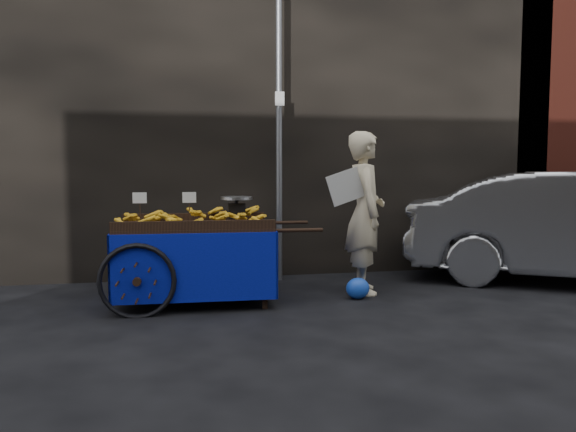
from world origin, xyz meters
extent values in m
plane|color=black|center=(0.00, 0.00, 0.00)|extent=(80.00, 80.00, 0.00)
cube|color=black|center=(-1.00, 2.60, 2.50)|extent=(11.00, 2.00, 5.00)
cube|color=#591E14|center=(5.50, 2.60, 2.50)|extent=(3.00, 2.00, 5.00)
cylinder|color=slate|center=(0.30, 1.30, 2.00)|extent=(0.08, 0.08, 4.00)
cube|color=white|center=(0.30, 1.25, 2.40)|extent=(0.12, 0.02, 0.18)
cube|color=black|center=(-0.85, 0.26, 0.84)|extent=(1.71, 1.11, 0.06)
cube|color=black|center=(-0.83, 0.75, 0.91)|extent=(1.68, 0.10, 0.10)
cube|color=black|center=(-0.87, -0.23, 0.91)|extent=(1.68, 0.10, 0.10)
cube|color=black|center=(-0.13, -0.18, 0.42)|extent=(0.05, 0.05, 0.84)
cube|color=black|center=(-0.10, 0.65, 0.42)|extent=(0.05, 0.05, 0.84)
cylinder|color=black|center=(0.24, -0.20, 0.84)|extent=(0.53, 0.06, 0.04)
cylinder|color=black|center=(0.27, 0.64, 0.84)|extent=(0.53, 0.06, 0.04)
torus|color=black|center=(-1.44, -0.28, 0.37)|extent=(0.79, 0.08, 0.79)
torus|color=black|center=(-1.40, 0.85, 0.37)|extent=(0.79, 0.08, 0.79)
cylinder|color=black|center=(-1.42, 0.28, 0.37)|extent=(0.10, 1.17, 0.05)
cube|color=#071489|center=(-0.87, -0.27, 0.48)|extent=(1.72, 0.08, 0.71)
cube|color=#071489|center=(-0.83, 0.80, 0.48)|extent=(1.72, 0.08, 0.71)
cube|color=#071489|center=(-1.70, 0.29, 0.48)|extent=(0.06, 1.09, 0.71)
cube|color=#071489|center=(0.00, 0.23, 0.48)|extent=(0.06, 1.09, 0.71)
cube|color=black|center=(-0.37, 0.30, 1.02)|extent=(0.19, 0.15, 0.17)
cylinder|color=silver|center=(-0.37, 0.30, 1.16)|extent=(0.37, 0.37, 0.03)
cube|color=white|center=(-1.43, 0.17, 1.18)|extent=(0.15, 0.02, 0.12)
cube|color=white|center=(-0.90, 0.15, 1.18)|extent=(0.15, 0.02, 0.12)
imported|color=beige|center=(1.18, 0.36, 0.97)|extent=(0.57, 0.77, 1.94)
cube|color=silver|center=(0.93, 0.23, 1.30)|extent=(0.59, 0.05, 0.50)
ellipsoid|color=blue|center=(0.99, 0.04, 0.12)|extent=(0.27, 0.22, 0.25)
camera|label=1|loc=(-1.05, -6.02, 1.51)|focal=35.00mm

